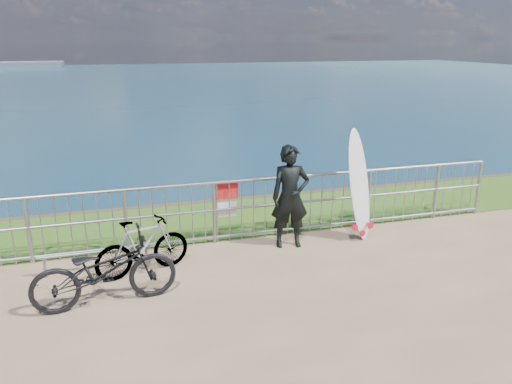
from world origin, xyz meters
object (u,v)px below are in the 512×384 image
object	(u,v)px
surfer	(290,197)
bicycle_far	(143,246)
bicycle_near	(104,270)
surfboard	(359,189)

from	to	relation	value
surfer	bicycle_far	xyz separation A→B (m)	(-2.52, -0.39, -0.44)
bicycle_near	bicycle_far	bearing A→B (deg)	-40.08
surfboard	bicycle_far	distance (m)	3.88
surfboard	bicycle_near	size ratio (longest dim) A/B	1.04
surfer	bicycle_far	size ratio (longest dim) A/B	1.20
surfer	surfboard	bearing A→B (deg)	8.86
bicycle_far	surfboard	bearing A→B (deg)	-101.06
surfer	bicycle_near	distance (m)	3.32
surfboard	surfer	bearing A→B (deg)	-179.31
surfboard	bicycle_near	world-z (taller)	surfboard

